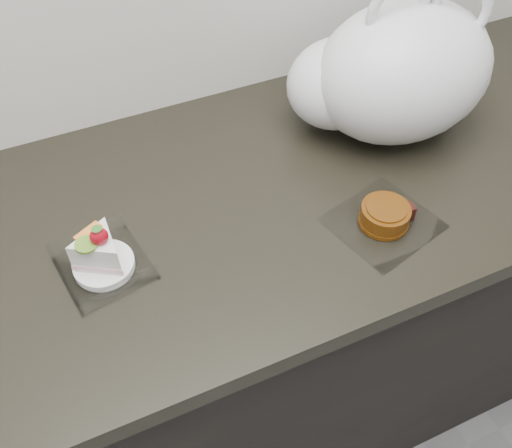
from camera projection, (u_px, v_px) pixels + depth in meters
counter at (192, 349)px, 1.32m from camera, size 2.04×0.64×0.90m
cake_tray at (102, 258)px, 0.90m from camera, size 0.15×0.15×0.10m
mooncake_wrap at (385, 217)px, 0.97m from camera, size 0.20×0.20×0.04m
plastic_bag at (390, 73)px, 1.06m from camera, size 0.43×0.35×0.32m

